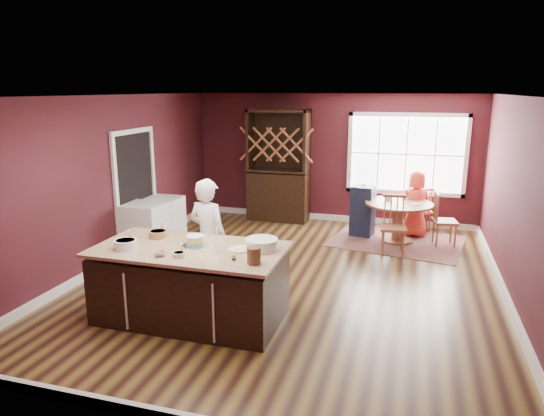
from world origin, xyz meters
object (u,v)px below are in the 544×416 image
(chair_north, at_px, (421,209))
(kitchen_island, at_px, (191,285))
(baker, at_px, (208,238))
(high_chair, at_px, (363,210))
(chair_east, at_px, (445,219))
(layer_cake, at_px, (195,241))
(hutch, at_px, (278,166))
(washer, at_px, (145,230))
(seated_woman, at_px, (415,204))
(dining_table, at_px, (398,214))
(chair_south, at_px, (394,225))
(dryer, at_px, (164,221))
(toddler, at_px, (360,193))

(chair_north, bearing_deg, kitchen_island, 50.96)
(baker, height_order, high_chair, baker)
(kitchen_island, distance_m, chair_east, 5.05)
(layer_cake, bearing_deg, chair_north, 59.74)
(hutch, relative_size, washer, 2.59)
(kitchen_island, bearing_deg, seated_woman, 59.06)
(dining_table, height_order, hutch, hutch)
(layer_cake, relative_size, chair_east, 0.32)
(seated_woman, bearing_deg, chair_south, 56.24)
(kitchen_island, bearing_deg, dryer, 124.71)
(kitchen_island, xyz_separation_m, baker, (-0.07, 0.72, 0.38))
(dining_table, relative_size, chair_south, 1.19)
(kitchen_island, height_order, toddler, toddler)
(chair_north, bearing_deg, washer, 23.55)
(chair_east, relative_size, toddler, 3.82)
(high_chair, height_order, dryer, high_chair)
(chair_north, bearing_deg, seated_woman, 61.96)
(washer, bearing_deg, chair_east, 22.66)
(dryer, bearing_deg, toddler, 27.75)
(layer_cake, height_order, high_chair, layer_cake)
(layer_cake, distance_m, toddler, 4.47)
(chair_south, height_order, washer, chair_south)
(seated_woman, height_order, hutch, hutch)
(dining_table, height_order, washer, washer)
(dining_table, relative_size, chair_north, 1.33)
(chair_north, xyz_separation_m, high_chair, (-1.09, -0.59, 0.05))
(kitchen_island, distance_m, washer, 2.57)
(layer_cake, relative_size, chair_south, 0.30)
(dining_table, relative_size, chair_east, 1.24)
(seated_woman, bearing_deg, chair_north, -127.11)
(chair_east, height_order, hutch, hutch)
(chair_east, relative_size, chair_north, 1.07)
(high_chair, bearing_deg, dryer, -145.06)
(chair_south, bearing_deg, layer_cake, -131.19)
(kitchen_island, xyz_separation_m, hutch, (-0.23, 4.82, 0.75))
(toddler, height_order, dryer, toddler)
(chair_east, distance_m, chair_south, 1.16)
(chair_south, bearing_deg, dryer, -175.92)
(baker, xyz_separation_m, chair_north, (2.82, 4.03, -0.36))
(chair_east, xyz_separation_m, hutch, (-3.39, 0.89, 0.69))
(kitchen_island, distance_m, layer_cake, 0.55)
(baker, relative_size, chair_north, 1.77)
(chair_south, bearing_deg, chair_east, 35.78)
(dining_table, relative_size, washer, 1.34)
(high_chair, relative_size, toddler, 3.93)
(layer_cake, relative_size, dryer, 0.35)
(toddler, height_order, washer, toddler)
(chair_south, relative_size, chair_north, 1.11)
(kitchen_island, height_order, seated_woman, seated_woman)
(baker, distance_m, hutch, 4.12)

